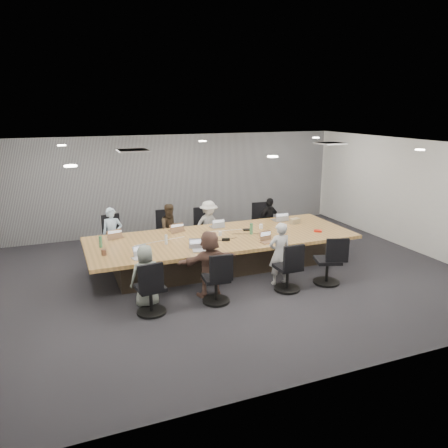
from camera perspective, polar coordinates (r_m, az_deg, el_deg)
name	(u,v)px	position (r m, az deg, el deg)	size (l,w,h in m)	color
floor	(231,274)	(9.68, 0.88, -6.59)	(10.00, 8.00, 0.00)	#26262B
ceiling	(231,146)	(9.03, 0.95, 10.16)	(10.00, 8.00, 0.00)	white
wall_back	(179,183)	(12.96, -5.91, 5.36)	(10.00, 2.80, 0.00)	beige
wall_front	(349,280)	(5.93, 16.01, -7.07)	(10.00, 2.80, 0.00)	beige
wall_right	(413,195)	(12.05, 23.50, 3.44)	(8.00, 2.80, 0.00)	beige
curtain	(180,183)	(12.89, -5.81, 5.31)	(9.80, 0.04, 2.80)	gray
conference_table	(222,250)	(9.98, -0.21, -3.46)	(6.00, 2.20, 0.74)	#30261C
chair_0	(111,240)	(11.03, -14.53, -2.06)	(0.56, 0.56, 0.82)	black
chair_1	(168,234)	(11.28, -7.38, -1.32)	(0.56, 0.56, 0.82)	black
chair_2	(204,231)	(11.55, -2.58, -0.91)	(0.53, 0.53, 0.78)	black
chair_3	(263,225)	(12.20, 5.09, -0.10)	(0.52, 0.52, 0.77)	black
chair_4	(151,292)	(7.91, -9.56, -8.74)	(0.55, 0.55, 0.82)	black
chair_5	(216,282)	(8.22, -1.06, -7.61)	(0.54, 0.54, 0.81)	black
chair_6	(288,271)	(8.83, 8.30, -6.09)	(0.55, 0.55, 0.82)	black
chair_7	(327,264)	(9.31, 13.35, -5.12)	(0.57, 0.57, 0.85)	black
person_0	(112,235)	(10.63, -14.36, -1.37)	(0.47, 0.31, 1.30)	#A9C4E1
laptop_0	(116,237)	(10.08, -13.98, -1.65)	(0.34, 0.23, 0.02)	#8C6647
person_1	(171,229)	(10.89, -6.95, -0.68)	(0.62, 0.48, 1.27)	#372B1E
laptop_1	(177,230)	(10.35, -6.19, -0.85)	(0.35, 0.24, 0.02)	#8C6647
person_2	(209,225)	(11.17, -2.01, -0.17)	(0.82, 0.47, 1.27)	#ABABAB
laptop_2	(216,226)	(10.64, -1.02, -0.31)	(0.32, 0.22, 0.02)	#B2B2B7
person_3	(269,220)	(11.85, 5.87, 0.51)	(0.71, 0.30, 1.22)	black
laptop_3	(279,220)	(11.34, 7.17, 0.55)	(0.35, 0.24, 0.02)	#B2B2B7
person_4	(146,276)	(8.16, -10.15, -6.68)	(0.57, 0.37, 1.17)	gray
laptop_4	(140,258)	(8.61, -10.95, -4.37)	(0.29, 0.20, 0.02)	#B2B2B7
person_5	(210,263)	(8.44, -1.91, -5.17)	(1.22, 0.39, 1.31)	brown
laptop_5	(200,250)	(8.90, -3.11, -3.46)	(0.30, 0.21, 0.02)	#B2B2B7
person_6	(279,254)	(9.03, 7.26, -3.87)	(0.48, 0.32, 1.32)	#B6B6B6
laptop_6	(267,242)	(9.46, 5.68, -2.36)	(0.28, 0.20, 0.02)	#8C6647
bottle_green_left	(101,242)	(9.42, -15.82, -2.25)	(0.07, 0.07, 0.24)	#3C7A4F
bottle_green_right	(251,229)	(10.00, 3.59, -0.63)	(0.07, 0.07, 0.26)	#3C7A4F
bottle_clear	(166,240)	(9.35, -7.57, -2.03)	(0.06, 0.06, 0.21)	silver
cup_white_far	(220,234)	(9.91, -0.50, -1.27)	(0.07, 0.07, 0.09)	white
cup_white_near	(261,226)	(10.50, 4.87, -0.32)	(0.09, 0.09, 0.11)	white
mug_brown	(104,252)	(8.93, -15.42, -3.58)	(0.10, 0.10, 0.12)	brown
mic_left	(206,244)	(9.29, -2.41, -2.58)	(0.16, 0.11, 0.03)	black
mic_right	(247,230)	(10.34, 2.97, -0.75)	(0.16, 0.11, 0.03)	black
stapler	(226,240)	(9.52, 0.24, -2.04)	(0.17, 0.04, 0.07)	black
canvas_bag	(295,221)	(11.05, 9.22, 0.38)	(0.25, 0.15, 0.13)	tan
snack_packet	(318,231)	(10.45, 12.17, -0.88)	(0.18, 0.12, 0.04)	red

